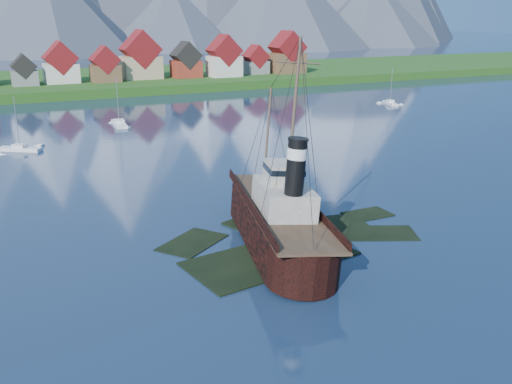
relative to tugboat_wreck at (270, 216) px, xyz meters
name	(u,v)px	position (x,y,z in m)	size (l,w,h in m)	color
ground	(286,248)	(0.72, -2.56, -3.06)	(1400.00, 1400.00, 0.00)	#16273F
shoal	(290,241)	(2.50, -0.41, -3.41)	(31.71, 21.24, 1.14)	black
shore_bank	(62,86)	(0.72, 167.44, -3.06)	(600.00, 80.00, 3.20)	#194213
seawall	(80,99)	(0.72, 129.44, -3.06)	(600.00, 2.50, 2.00)	#3F3D38
tugboat_wreck	(270,216)	(0.00, 0.00, 0.00)	(7.14, 30.76, 24.37)	black
sailboat_c	(20,150)	(-22.11, 62.08, -2.81)	(8.11, 6.72, 10.94)	silver
sailboat_d	(390,104)	(80.62, 78.57, -2.80)	(4.56, 8.42, 11.18)	silver
sailboat_e	(119,124)	(1.32, 80.15, -2.80)	(3.46, 10.39, 11.83)	silver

